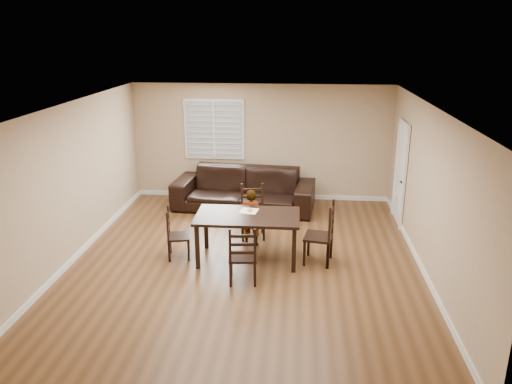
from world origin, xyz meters
TOP-DOWN VIEW (x-y plane):
  - ground at (0.00, 0.00)m, footprint 7.00×7.00m
  - room at (0.04, 0.18)m, footprint 6.04×7.04m
  - dining_table at (0.03, 0.08)m, footprint 1.78×1.01m
  - chair_near at (0.01, 1.20)m, footprint 0.52×0.50m
  - chair_far at (0.05, -0.84)m, footprint 0.48×0.45m
  - chair_left at (-1.30, 0.05)m, footprint 0.46×0.48m
  - chair_right at (1.38, 0.07)m, footprint 0.54×0.57m
  - child at (0.03, 0.73)m, footprint 0.42×0.30m
  - napkin at (0.03, 0.28)m, footprint 0.35×0.35m
  - donut at (0.05, 0.28)m, footprint 0.11×0.11m
  - sofa at (-0.33, 2.69)m, footprint 3.21×1.52m

SIDE VIEW (x-z plane):
  - ground at x=0.00m, z-range 0.00..0.00m
  - chair_left at x=-1.30m, z-range -0.04..0.87m
  - chair_far at x=0.05m, z-range -0.05..0.93m
  - sofa at x=-0.33m, z-range 0.00..0.91m
  - chair_near at x=0.01m, z-range -0.05..0.98m
  - chair_right at x=1.38m, z-range -0.05..1.04m
  - child at x=0.03m, z-range 0.00..1.09m
  - dining_table at x=0.03m, z-range 0.33..1.16m
  - napkin at x=0.03m, z-range 0.83..0.84m
  - donut at x=0.05m, z-range 0.84..0.88m
  - room at x=0.04m, z-range 0.45..3.17m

